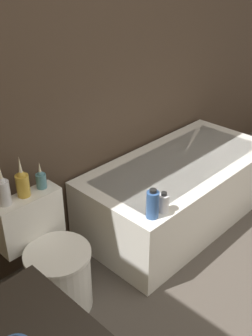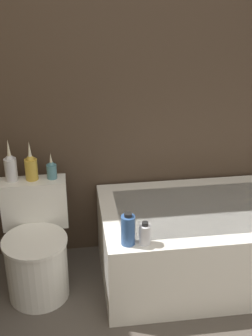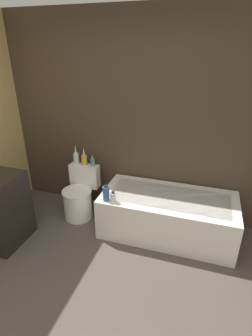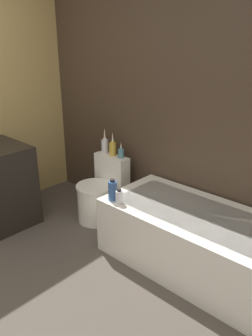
{
  "view_description": "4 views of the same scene",
  "coord_description": "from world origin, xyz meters",
  "px_view_note": "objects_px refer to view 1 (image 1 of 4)",
  "views": [
    {
      "loc": [
        -1.45,
        0.06,
        1.94
      ],
      "look_at": [
        -0.04,
        1.43,
        0.84
      ],
      "focal_mm": 42.0,
      "sensor_mm": 36.0,
      "label": 1
    },
    {
      "loc": [
        -0.25,
        -0.81,
        2.04
      ],
      "look_at": [
        0.04,
        1.36,
        0.95
      ],
      "focal_mm": 50.0,
      "sensor_mm": 36.0,
      "label": 2
    },
    {
      "loc": [
        1.07,
        -1.14,
        2.15
      ],
      "look_at": [
        0.22,
        1.5,
        0.87
      ],
      "focal_mm": 28.0,
      "sensor_mm": 36.0,
      "label": 3
    },
    {
      "loc": [
        1.89,
        -0.53,
        1.84
      ],
      "look_at": [
        0.02,
        1.5,
        0.76
      ],
      "focal_mm": 35.0,
      "sensor_mm": 36.0,
      "label": 4
    }
  ],
  "objects_px": {
    "toilet": "(53,264)",
    "shampoo_bottle_short": "(164,203)",
    "shampoo_bottle_tall": "(153,204)",
    "vase_bronze": "(41,179)",
    "bathtub": "(179,190)",
    "vase_silver": "(22,183)",
    "vase_gold": "(3,190)"
  },
  "relations": [
    {
      "from": "vase_silver",
      "to": "vase_bronze",
      "type": "height_order",
      "value": "vase_silver"
    },
    {
      "from": "vase_silver",
      "to": "shampoo_bottle_short",
      "type": "bearing_deg",
      "value": -41.53
    },
    {
      "from": "shampoo_bottle_short",
      "to": "toilet",
      "type": "bearing_deg",
      "value": 151.65
    },
    {
      "from": "vase_bronze",
      "to": "shampoo_bottle_short",
      "type": "height_order",
      "value": "vase_bronze"
    },
    {
      "from": "bathtub",
      "to": "shampoo_bottle_tall",
      "type": "distance_m",
      "value": 0.83
    },
    {
      "from": "toilet",
      "to": "vase_bronze",
      "type": "height_order",
      "value": "vase_bronze"
    },
    {
      "from": "vase_bronze",
      "to": "shampoo_bottle_tall",
      "type": "relative_size",
      "value": 0.88
    },
    {
      "from": "shampoo_bottle_tall",
      "to": "bathtub",
      "type": "bearing_deg",
      "value": 23.78
    },
    {
      "from": "toilet",
      "to": "shampoo_bottle_tall",
      "type": "xyz_separation_m",
      "value": [
        0.53,
        -0.32,
        0.33
      ]
    },
    {
      "from": "vase_silver",
      "to": "shampoo_bottle_tall",
      "type": "distance_m",
      "value": 0.77
    },
    {
      "from": "toilet",
      "to": "shampoo_bottle_short",
      "type": "distance_m",
      "value": 0.77
    },
    {
      "from": "toilet",
      "to": "vase_gold",
      "type": "xyz_separation_m",
      "value": [
        -0.12,
        0.22,
        0.49
      ]
    },
    {
      "from": "vase_silver",
      "to": "shampoo_bottle_tall",
      "type": "relative_size",
      "value": 1.31
    },
    {
      "from": "vase_bronze",
      "to": "shampoo_bottle_tall",
      "type": "bearing_deg",
      "value": -52.91
    },
    {
      "from": "bathtub",
      "to": "toilet",
      "type": "bearing_deg",
      "value": 179.02
    },
    {
      "from": "vase_silver",
      "to": "vase_bronze",
      "type": "distance_m",
      "value": 0.13
    },
    {
      "from": "shampoo_bottle_tall",
      "to": "vase_bronze",
      "type": "bearing_deg",
      "value": 127.09
    },
    {
      "from": "vase_gold",
      "to": "vase_bronze",
      "type": "relative_size",
      "value": 1.6
    },
    {
      "from": "toilet",
      "to": "shampoo_bottle_short",
      "type": "bearing_deg",
      "value": -28.35
    },
    {
      "from": "bathtub",
      "to": "shampoo_bottle_tall",
      "type": "height_order",
      "value": "shampoo_bottle_tall"
    },
    {
      "from": "vase_gold",
      "to": "vase_bronze",
      "type": "height_order",
      "value": "vase_gold"
    },
    {
      "from": "vase_gold",
      "to": "shampoo_bottle_short",
      "type": "relative_size",
      "value": 2.01
    },
    {
      "from": "toilet",
      "to": "shampoo_bottle_tall",
      "type": "height_order",
      "value": "shampoo_bottle_tall"
    },
    {
      "from": "bathtub",
      "to": "shampoo_bottle_short",
      "type": "relative_size",
      "value": 11.73
    },
    {
      "from": "vase_silver",
      "to": "shampoo_bottle_short",
      "type": "relative_size",
      "value": 1.86
    },
    {
      "from": "vase_gold",
      "to": "vase_bronze",
      "type": "distance_m",
      "value": 0.25
    },
    {
      "from": "toilet",
      "to": "vase_gold",
      "type": "relative_size",
      "value": 2.45
    },
    {
      "from": "toilet",
      "to": "shampoo_bottle_short",
      "type": "relative_size",
      "value": 4.93
    },
    {
      "from": "shampoo_bottle_short",
      "to": "vase_gold",
      "type": "bearing_deg",
      "value": 143.43
    },
    {
      "from": "shampoo_bottle_tall",
      "to": "vase_gold",
      "type": "bearing_deg",
      "value": 140.36
    },
    {
      "from": "vase_silver",
      "to": "toilet",
      "type": "bearing_deg",
      "value": -90.0
    },
    {
      "from": "bathtub",
      "to": "vase_bronze",
      "type": "xyz_separation_m",
      "value": [
        -1.09,
        0.23,
        0.47
      ]
    }
  ]
}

